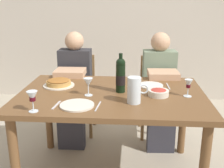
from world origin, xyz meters
TOP-DOWN VIEW (x-y plane):
  - back_wall at (0.00, 2.06)m, footprint 8.00×0.10m
  - dining_table at (0.00, 0.00)m, footprint 1.50×1.00m
  - wine_bottle at (0.07, 0.04)m, footprint 0.08×0.08m
  - water_pitcher at (0.18, -0.21)m, footprint 0.15×0.10m
  - baked_tart at (-0.47, 0.16)m, footprint 0.27×0.27m
  - salad_bowl at (0.37, -0.04)m, footprint 0.16×0.16m
  - wine_glass_left_diner at (-0.18, -0.07)m, footprint 0.07×0.07m
  - wine_glass_right_diner at (0.60, -0.04)m, footprint 0.06×0.06m
  - wine_glass_centre at (-0.50, -0.42)m, footprint 0.07×0.07m
  - dinner_plate_left_setting at (0.33, 0.21)m, footprint 0.21×0.21m
  - dinner_plate_right_setting at (-0.22, -0.30)m, footprint 0.25×0.25m
  - fork_left_setting at (0.18, 0.21)m, footprint 0.02×0.16m
  - knife_left_setting at (0.48, 0.21)m, footprint 0.02×0.18m
  - knife_right_setting at (-0.07, -0.30)m, footprint 0.03×0.18m
  - spoon_right_setting at (-0.37, -0.30)m, footprint 0.03×0.16m
  - chair_left at (-0.45, 0.90)m, footprint 0.41×0.41m
  - diner_left at (-0.45, 0.66)m, footprint 0.34×0.50m
  - chair_right at (0.45, 0.90)m, footprint 0.42×0.42m
  - diner_right at (0.46, 0.66)m, footprint 0.35×0.51m

SIDE VIEW (x-z plane):
  - chair_left at x=-0.45m, z-range 0.06..0.93m
  - chair_right at x=0.45m, z-range 0.06..0.93m
  - diner_left at x=-0.45m, z-range 0.04..1.20m
  - diner_right at x=0.46m, z-range 0.04..1.20m
  - dining_table at x=0.00m, z-range 0.29..1.05m
  - fork_left_setting at x=0.18m, z-range 0.76..0.76m
  - knife_left_setting at x=0.48m, z-range 0.76..0.76m
  - knife_right_setting at x=-0.07m, z-range 0.76..0.76m
  - spoon_right_setting at x=-0.37m, z-range 0.76..0.76m
  - dinner_plate_left_setting at x=0.33m, z-range 0.76..0.77m
  - dinner_plate_right_setting at x=-0.22m, z-range 0.76..0.77m
  - baked_tart at x=-0.47m, z-range 0.76..0.82m
  - salad_bowl at x=0.37m, z-range 0.76..0.82m
  - water_pitcher at x=0.18m, z-range 0.75..0.94m
  - wine_glass_right_diner at x=0.60m, z-range 0.79..0.92m
  - wine_glass_centre at x=-0.50m, z-range 0.79..0.94m
  - wine_glass_left_diner at x=-0.18m, z-range 0.79..0.93m
  - wine_bottle at x=0.07m, z-range 0.74..1.06m
  - back_wall at x=0.00m, z-range 0.00..2.80m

